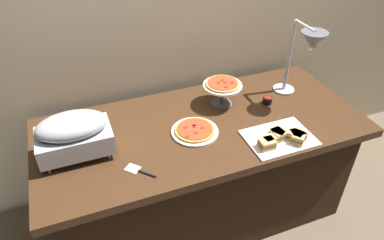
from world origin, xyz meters
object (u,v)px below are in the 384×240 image
Objects in this scene: heat_lamp at (308,46)px; sauce_cup_near at (267,100)px; sandwich_platter at (282,137)px; pizza_plate_front at (195,131)px; chafing_dish at (73,133)px; serving_spatula at (140,171)px; pizza_plate_center at (222,87)px.

heat_lamp is 8.38× the size of sauce_cup_near.
sauce_cup_near is at bearing 71.15° from sandwich_platter.
pizza_plate_front is at bearing 150.00° from sandwich_platter.
chafing_dish reaches higher than serving_spatula.
heat_lamp is 0.81m from pizza_plate_front.
heat_lamp is 1.18m from serving_spatula.
serving_spatula is (0.27, -0.24, -0.14)m from chafing_dish.
pizza_plate_front is at bearing -168.08° from sauce_cup_near.
pizza_plate_front is 0.36m from pizza_plate_center.
heat_lamp is at bearing -17.92° from pizza_plate_center.
pizza_plate_center reaches higher than pizza_plate_front.
sandwich_platter reaches higher than serving_spatula.
sandwich_platter is (0.41, -0.24, 0.01)m from pizza_plate_front.
sandwich_platter reaches higher than pizza_plate_front.
heat_lamp is (1.35, 0.02, 0.24)m from chafing_dish.
sauce_cup_near reaches higher than pizza_plate_front.
heat_lamp is 0.54m from pizza_plate_center.
heat_lamp reaches higher than sandwich_platter.
heat_lamp reaches higher than pizza_plate_center.
heat_lamp is 0.56m from sandwich_platter.
sandwich_platter is at bearing -108.85° from sauce_cup_near.
chafing_dish is 1.09m from sandwich_platter.
chafing_dish is 6.31× the size of sauce_cup_near.
sauce_cup_near is (0.27, -0.10, -0.10)m from pizza_plate_center.
heat_lamp reaches higher than sauce_cup_near.
sauce_cup_near is (-0.19, 0.05, -0.36)m from heat_lamp.
chafing_dish reaches higher than sandwich_platter.
pizza_plate_center is (-0.46, 0.15, -0.25)m from heat_lamp.
pizza_plate_front is 0.48m from sandwich_platter.
chafing_dish is 0.65m from pizza_plate_front.
heat_lamp is 0.40m from sauce_cup_near.
pizza_plate_front is at bearing -175.00° from heat_lamp.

